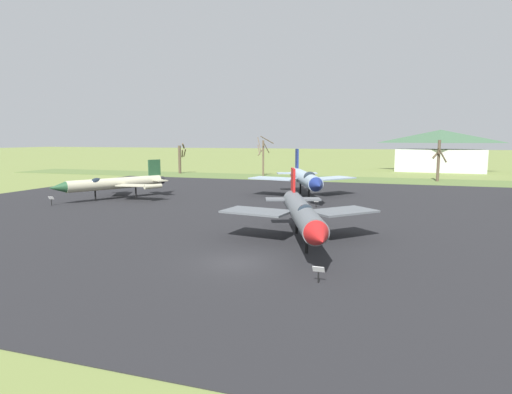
{
  "coord_description": "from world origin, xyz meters",
  "views": [
    {
      "loc": [
        9.15,
        -23.76,
        7.49
      ],
      "look_at": [
        -3.95,
        16.13,
        1.82
      ],
      "focal_mm": 30.39,
      "sensor_mm": 36.0,
      "label": 1
    }
  ],
  "objects_px": {
    "jet_fighter_front_right": "(114,183)",
    "info_placard_rear_center": "(318,272)",
    "info_placard_front_left": "(316,202)",
    "jet_fighter_rear_center": "(302,213)",
    "visitor_building": "(440,151)",
    "jet_fighter_front_left": "(305,178)",
    "info_placard_front_right": "(51,200)"
  },
  "relations": [
    {
      "from": "jet_fighter_front_right",
      "to": "visitor_building",
      "type": "relative_size",
      "value": 0.67
    },
    {
      "from": "jet_fighter_front_right",
      "to": "info_placard_front_left",
      "type": "bearing_deg",
      "value": 2.89
    },
    {
      "from": "info_placard_rear_center",
      "to": "visitor_building",
      "type": "distance_m",
      "value": 86.66
    },
    {
      "from": "jet_fighter_front_left",
      "to": "info_placard_front_left",
      "type": "bearing_deg",
      "value": -69.75
    },
    {
      "from": "jet_fighter_front_right",
      "to": "info_placard_rear_center",
      "type": "relative_size",
      "value": 14.5
    },
    {
      "from": "info_placard_front_left",
      "to": "jet_fighter_front_right",
      "type": "distance_m",
      "value": 24.99
    },
    {
      "from": "info_placard_front_left",
      "to": "info_placard_rear_center",
      "type": "height_order",
      "value": "info_placard_front_left"
    },
    {
      "from": "jet_fighter_front_right",
      "to": "jet_fighter_rear_center",
      "type": "height_order",
      "value": "jet_fighter_rear_center"
    },
    {
      "from": "info_placard_rear_center",
      "to": "visitor_building",
      "type": "bearing_deg",
      "value": 81.63
    },
    {
      "from": "info_placard_front_right",
      "to": "visitor_building",
      "type": "relative_size",
      "value": 0.05
    },
    {
      "from": "info_placard_front_left",
      "to": "jet_fighter_rear_center",
      "type": "height_order",
      "value": "jet_fighter_rear_center"
    },
    {
      "from": "jet_fighter_rear_center",
      "to": "info_placard_rear_center",
      "type": "distance_m",
      "value": 8.61
    },
    {
      "from": "info_placard_front_left",
      "to": "jet_fighter_front_right",
      "type": "bearing_deg",
      "value": -177.11
    },
    {
      "from": "jet_fighter_front_right",
      "to": "info_placard_front_right",
      "type": "height_order",
      "value": "jet_fighter_front_right"
    },
    {
      "from": "info_placard_front_left",
      "to": "jet_fighter_rear_center",
      "type": "bearing_deg",
      "value": -83.12
    },
    {
      "from": "jet_fighter_front_left",
      "to": "info_placard_front_left",
      "type": "relative_size",
      "value": 17.53
    },
    {
      "from": "info_placard_front_left",
      "to": "visitor_building",
      "type": "height_order",
      "value": "visitor_building"
    },
    {
      "from": "jet_fighter_front_right",
      "to": "info_placard_rear_center",
      "type": "bearing_deg",
      "value": -38.34
    },
    {
      "from": "jet_fighter_front_left",
      "to": "jet_fighter_front_right",
      "type": "xyz_separation_m",
      "value": [
        -22.1,
        -8.89,
        -0.49
      ]
    },
    {
      "from": "jet_fighter_rear_center",
      "to": "visitor_building",
      "type": "height_order",
      "value": "visitor_building"
    },
    {
      "from": "jet_fighter_front_right",
      "to": "jet_fighter_rear_center",
      "type": "xyz_separation_m",
      "value": [
        26.91,
        -15.31,
        0.24
      ]
    },
    {
      "from": "jet_fighter_rear_center",
      "to": "info_placard_rear_center",
      "type": "bearing_deg",
      "value": -72.01
    },
    {
      "from": "info_placard_front_left",
      "to": "jet_fighter_front_right",
      "type": "xyz_separation_m",
      "value": [
        -24.92,
        -1.26,
        1.42
      ]
    },
    {
      "from": "info_placard_front_right",
      "to": "visitor_building",
      "type": "xyz_separation_m",
      "value": [
        45.61,
        68.92,
        3.98
      ]
    },
    {
      "from": "info_placard_front_right",
      "to": "info_placard_rear_center",
      "type": "bearing_deg",
      "value": -26.87
    },
    {
      "from": "jet_fighter_front_right",
      "to": "info_placard_rear_center",
      "type": "height_order",
      "value": "jet_fighter_front_right"
    },
    {
      "from": "jet_fighter_front_left",
      "to": "jet_fighter_front_right",
      "type": "distance_m",
      "value": 23.83
    },
    {
      "from": "jet_fighter_front_left",
      "to": "info_placard_rear_center",
      "type": "bearing_deg",
      "value": -77.03
    },
    {
      "from": "info_placard_front_right",
      "to": "info_placard_rear_center",
      "type": "xyz_separation_m",
      "value": [
        33.01,
        -16.72,
        -0.09
      ]
    },
    {
      "from": "jet_fighter_rear_center",
      "to": "info_placard_rear_center",
      "type": "height_order",
      "value": "jet_fighter_rear_center"
    },
    {
      "from": "info_placard_rear_center",
      "to": "visitor_building",
      "type": "xyz_separation_m",
      "value": [
        12.6,
        85.64,
        4.07
      ]
    },
    {
      "from": "info_placard_front_right",
      "to": "jet_fighter_rear_center",
      "type": "height_order",
      "value": "jet_fighter_rear_center"
    }
  ]
}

